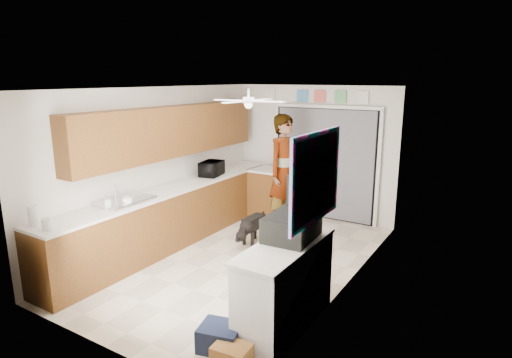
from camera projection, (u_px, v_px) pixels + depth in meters
The scene contains 40 objects.
floor at pixel (242, 259), 6.37m from camera, with size 5.00×5.00×0.00m, color beige.
ceiling at pixel (241, 88), 5.79m from camera, with size 5.00×5.00×0.00m, color white.
wall_back at pixel (314, 152), 8.15m from camera, with size 3.20×3.20×0.00m, color silver.
wall_front at pixel (94, 230), 4.01m from camera, with size 3.20×3.20×0.00m, color silver.
wall_left at pixel (159, 166), 6.89m from camera, with size 5.00×5.00×0.00m, color silver.
wall_right at pixel (350, 193), 5.27m from camera, with size 5.00×5.00×0.00m, color silver.
left_base_cabinets at pixel (175, 216), 6.93m from camera, with size 0.60×4.80×0.90m, color brown.
left_countertop at pixel (174, 188), 6.81m from camera, with size 0.62×4.80×0.04m, color white.
upper_cabinets at pixel (173, 131), 6.85m from camera, with size 0.32×4.00×0.80m, color brown.
sink_basin at pixel (125, 201), 5.98m from camera, with size 0.50×0.76×0.06m, color silver.
faucet at pixel (115, 193), 6.05m from camera, with size 0.03×0.03×0.22m, color silver.
peninsula_base at pixel (277, 195), 8.18m from camera, with size 1.00×0.60×0.90m, color brown.
peninsula_top at pixel (278, 171), 8.07m from camera, with size 1.04×0.64×0.04m, color white.
back_opening_recess at pixel (325, 164), 8.05m from camera, with size 2.00×0.06×2.10m, color black.
curtain_panel at pixel (324, 164), 8.01m from camera, with size 1.90×0.03×2.05m, color gray.
door_trim_left at pixel (277, 159), 8.54m from camera, with size 0.06×0.04×2.10m, color white.
door_trim_right at pixel (378, 170), 7.50m from camera, with size 0.06×0.04×2.10m, color white.
door_trim_head at pixel (326, 107), 7.77m from camera, with size 2.10×0.04×0.06m, color white.
header_frame_1 at pixel (302, 96), 8.01m from camera, with size 0.22×0.02×0.22m, color #4A91C6.
header_frame_2 at pixel (320, 96), 7.83m from camera, with size 0.22×0.02×0.22m, color #DE5D53.
header_frame_3 at pixel (340, 97), 7.63m from camera, with size 0.22×0.02×0.22m, color #63AE70.
header_frame_4 at pixel (362, 97), 7.42m from camera, with size 0.22×0.02×0.22m, color silver.
route66_sign at pixel (270, 95), 8.36m from camera, with size 0.22×0.02×0.26m, color silver.
right_counter_base at pixel (285, 287), 4.58m from camera, with size 0.50×1.40×0.90m, color white.
right_counter_top at pixel (285, 246), 4.48m from camera, with size 0.54×1.44×0.04m, color white.
abstract_painting at pixel (316, 178), 4.35m from camera, with size 0.03×1.15×0.95m, color #FF5DE6.
ceiling_fan at pixel (249, 101), 6.00m from camera, with size 1.14×1.14×0.24m, color white.
microwave at pixel (212, 169), 7.55m from camera, with size 0.47×0.32×0.26m, color black.
cup at pixel (127, 201), 5.84m from camera, with size 0.14×0.14×0.11m, color white.
jar_a at pixel (47, 224), 4.87m from camera, with size 0.10×0.10×0.15m, color silver.
jar_b at pixel (108, 204), 5.65m from camera, with size 0.09×0.09×0.13m, color silver.
paper_towel_roll at pixel (33, 216), 4.98m from camera, with size 0.12×0.12×0.25m, color white.
suitcase at pixel (292, 227), 4.61m from camera, with size 0.47×0.63×0.27m, color black.
suitcase_rim at pixel (292, 236), 4.64m from camera, with size 0.44×0.58×0.02m, color yellow.
suitcase_lid at pixel (304, 198), 4.80m from camera, with size 0.42×0.03×0.50m, color black.
cardboard_box at pixel (232, 356), 4.00m from camera, with size 0.34×0.26×0.21m, color #A97035.
navy_crate at pixel (220, 337), 4.25m from camera, with size 0.41×0.34×0.25m, color #141C33.
cabinet_door_panel at pixel (297, 237), 6.31m from camera, with size 0.45×0.03×0.68m, color brown.
man at pixel (285, 172), 7.53m from camera, with size 0.74×0.49×2.03m, color white.
dog at pixel (254, 228), 6.96m from camera, with size 0.27×0.64×0.50m, color black.
Camera 1 is at (3.27, -4.93, 2.65)m, focal length 30.00 mm.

